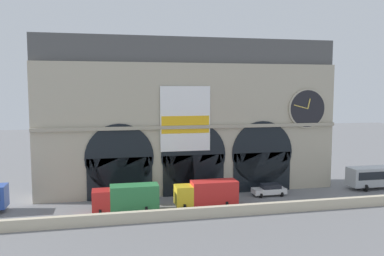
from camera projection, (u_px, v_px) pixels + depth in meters
name	position (u px, v px, depth m)	size (l,w,h in m)	color
ground_plane	(203.00, 206.00, 48.22)	(200.00, 200.00, 0.00)	slate
quay_parapet_wall	(212.00, 212.00, 43.83)	(90.00, 0.70, 1.20)	beige
station_building	(190.00, 118.00, 54.52)	(40.50, 5.43, 20.87)	#B2A891
box_truck_midwest	(127.00, 197.00, 45.60)	(7.50, 2.91, 3.12)	red
box_truck_center	(207.00, 193.00, 47.65)	(7.50, 2.91, 3.12)	gold
car_mideast	(269.00, 190.00, 52.72)	(4.40, 2.22, 1.55)	white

